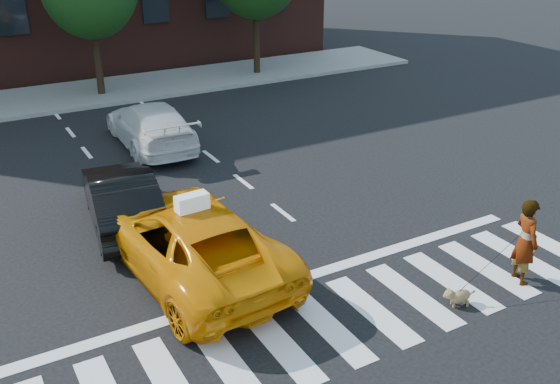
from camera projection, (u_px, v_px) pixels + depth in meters
name	position (u px, v px, depth m)	size (l,w,h in m)	color
ground	(328.00, 326.00, 11.25)	(120.00, 120.00, 0.00)	black
crosswalk	(328.00, 326.00, 11.25)	(13.00, 2.40, 0.01)	silver
stop_line	(283.00, 284.00, 12.51)	(12.00, 0.30, 0.01)	silver
sidewalk_far	(86.00, 94.00, 25.05)	(30.00, 4.00, 0.15)	slate
taxi	(191.00, 240.00, 12.63)	(2.52, 5.47, 1.52)	orange
black_sedan	(122.00, 198.00, 14.60)	(1.46, 4.18, 1.38)	black
white_suv	(151.00, 125.00, 19.51)	(1.95, 4.79, 1.39)	silver
woman	(526.00, 241.00, 12.27)	(0.66, 0.43, 1.80)	#999999
dog	(458.00, 296.00, 11.76)	(0.61, 0.41, 0.36)	#91684A
taxi_sign	(192.00, 202.00, 12.09)	(0.65, 0.28, 0.32)	white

